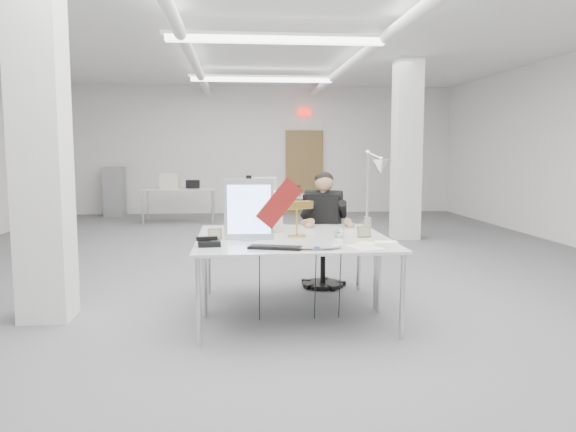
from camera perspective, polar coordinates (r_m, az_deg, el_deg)
The scene contains 23 objects.
room_shell at distance 7.49m, azimuth -0.95°, elevation 7.55°, with size 10.04×14.04×3.24m.
desk_main at distance 4.93m, azimuth 0.93°, elevation -3.05°, with size 1.80×0.90×0.03m, color silver.
desk_second at distance 5.82m, azimuth -0.02°, elevation -1.57°, with size 1.80×0.90×0.03m, color silver.
bg_desk_a at distance 10.39m, azimuth -1.22°, elevation 2.02°, with size 1.60×0.80×0.03m, color silver.
bg_desk_b at distance 12.63m, azimuth -11.02°, elevation 2.71°, with size 1.60×0.80×0.03m, color silver.
filing_cabinet at distance 14.33m, azimuth -17.21°, elevation 2.41°, with size 0.45×0.55×1.20m, color gray.
office_chair at distance 6.49m, azimuth 3.58°, elevation -2.09°, with size 0.58×0.58×1.18m, color black, non-canonical shape.
seated_person at distance 6.40m, azimuth 3.67°, elevation 0.58°, with size 0.46×0.58×0.86m, color black, non-canonical shape.
monitor at distance 5.18m, azimuth -3.99°, elevation 0.69°, with size 0.46×0.05×0.56m, color #B2B3B7.
pennant at distance 5.15m, azimuth -0.90°, elevation 1.31°, with size 0.46×0.01×0.19m, color #660F0D.
keyboard at distance 4.71m, azimuth -1.31°, elevation -3.22°, with size 0.45×0.15×0.02m, color black.
laptop at distance 4.64m, azimuth 2.93°, elevation -3.36°, with size 0.28×0.18×0.02m, color #A6A6AA.
mouse at distance 4.72m, azimuth 4.92°, elevation -3.11°, with size 0.10×0.06×0.04m, color #A4A4A9.
bankers_lamp at distance 5.33m, azimuth 0.90°, elevation -0.40°, with size 0.29×0.12×0.33m, color #D58B42, non-canonical shape.
desk_phone at distance 4.89m, azimuth -8.01°, elevation -2.76°, with size 0.19×0.17×0.05m, color black.
picture_frame_left at distance 5.24m, azimuth -7.42°, elevation -1.81°, with size 0.13×0.01×0.10m, color #B37F4D.
picture_frame_right at distance 5.37m, azimuth 7.73°, elevation -1.60°, with size 0.14×0.01×0.11m, color olive.
desk_clock at distance 5.35m, azimuth 5.13°, elevation -1.64°, with size 0.10×0.10×0.03m, color #A9A9AD.
paper_stack_a at distance 4.81m, azimuth 7.82°, elevation -3.17°, with size 0.23×0.32×0.01m, color silver.
paper_stack_b at distance 4.98m, azimuth 7.91°, elevation -2.82°, with size 0.17×0.24×0.01m, color #E6DC8A.
paper_stack_c at distance 5.12m, azimuth 9.94°, elevation -2.62°, with size 0.20×0.14×0.01m, color white.
beige_monitor at distance 5.77m, azimuth -2.73°, elevation 0.48°, with size 0.42×0.40×0.40m, color beige.
architect_lamp at distance 5.74m, azimuth 8.63°, elevation 2.70°, with size 0.23×0.67×0.86m, color silver, non-canonical shape.
Camera 1 is at (-0.52, -7.34, 1.57)m, focal length 35.00 mm.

